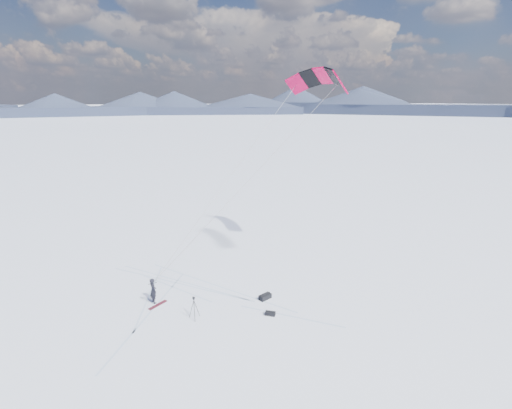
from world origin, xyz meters
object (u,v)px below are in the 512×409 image
tripod (194,305)px  gear_bag_b (270,313)px  snowboard (158,305)px  gear_bag_a (265,297)px  snowkiter (154,302)px

tripod → gear_bag_b: 4.59m
snowboard → gear_bag_a: (6.41, -2.44, 0.15)m
snowkiter → gear_bag_b: (5.91, -4.68, 0.12)m
snowkiter → tripod: tripod is taller
snowkiter → snowboard: bearing=-172.9°
gear_bag_a → gear_bag_b: gear_bag_a is taller
snowboard → gear_bag_a: 6.86m
gear_bag_a → tripod: bearing=165.7°
snowkiter → gear_bag_a: bearing=-122.5°
gear_bag_b → gear_bag_a: bearing=112.0°
gear_bag_b → snowkiter: bearing=-177.1°
snowkiter → snowboard: size_ratio=1.24×
tripod → gear_bag_a: 4.85m
snowkiter → gear_bag_a: 7.14m
tripod → snowboard: bearing=108.0°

